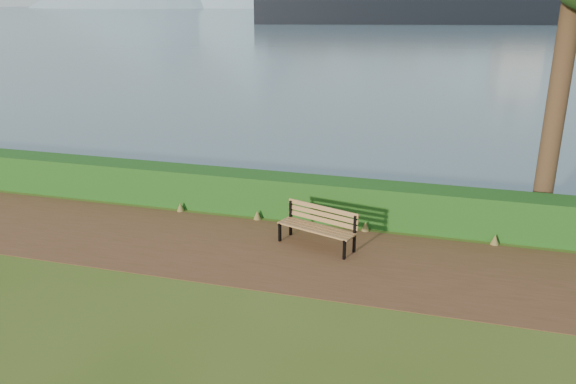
% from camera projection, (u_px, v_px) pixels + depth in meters
% --- Properties ---
extents(ground, '(140.00, 140.00, 0.00)m').
position_uv_depth(ground, '(275.00, 259.00, 11.85)').
color(ground, '#415819').
rests_on(ground, ground).
extents(path, '(40.00, 3.40, 0.01)m').
position_uv_depth(path, '(280.00, 253.00, 12.12)').
color(path, brown).
rests_on(path, ground).
extents(hedge, '(32.00, 0.85, 1.00)m').
position_uv_depth(hedge, '(306.00, 197.00, 14.05)').
color(hedge, '#134213').
rests_on(hedge, ground).
extents(water, '(700.00, 510.00, 0.00)m').
position_uv_depth(water, '(447.00, 13.00, 248.52)').
color(water, slate).
rests_on(water, ground).
extents(bench, '(1.85, 1.06, 0.89)m').
position_uv_depth(bench, '(319.00, 224.00, 12.35)').
color(bench, black).
rests_on(bench, ground).
extents(cargo_ship, '(74.74, 26.92, 22.45)m').
position_uv_depth(cargo_ship, '(429.00, 9.00, 128.27)').
color(cargo_ship, black).
rests_on(cargo_ship, ground).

